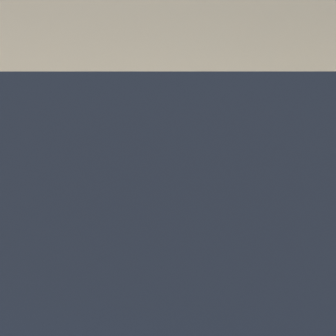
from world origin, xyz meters
TOP-DOWN VIEW (x-y plane):
  - sidewalk at (0.00, 2.20)m, footprint 24.00×2.80m
  - building_facade at (0.00, 4.09)m, footprint 24.00×0.30m
  - parking_meter at (-0.55, 0.97)m, footprint 0.22×0.14m

SIDE VIEW (x-z plane):
  - sidewalk at x=0.00m, z-range 0.00..0.14m
  - parking_meter at x=-0.55m, z-range 0.45..2.04m
  - building_facade at x=0.00m, z-range 0.00..5.07m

